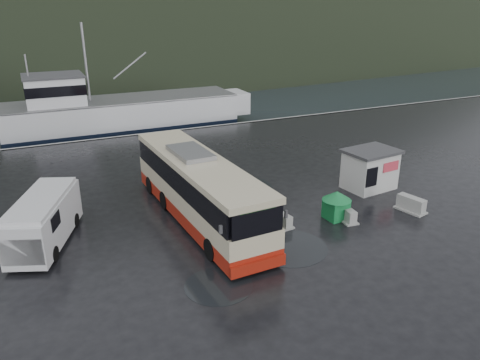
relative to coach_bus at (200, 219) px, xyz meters
name	(u,v)px	position (x,y,z in m)	size (l,w,h in m)	color
ground	(216,228)	(0.35, -1.43, 0.00)	(160.00, 160.00, 0.00)	black
harbor_water	(52,48)	(0.35, 108.57, 0.00)	(300.00, 180.00, 0.02)	black
quay_edge	(131,135)	(0.35, 18.57, 0.00)	(160.00, 0.60, 1.50)	#999993
headland	(52,24)	(10.35, 248.57, 0.00)	(780.00, 540.00, 570.00)	black
coach_bus	(200,219)	(0.00, 0.00, 0.00)	(3.21, 12.95, 3.67)	#C2B693
white_van	(48,243)	(-7.79, 0.53, 0.00)	(2.05, 5.95, 2.49)	silver
waste_bin_left	(245,238)	(1.29, -3.06, 0.00)	(1.10, 1.10, 1.54)	#157738
waste_bin_right	(335,218)	(6.77, -3.09, 0.00)	(1.14, 1.14, 1.60)	#157738
dome_tent	(217,233)	(0.20, -1.97, 0.00)	(2.17, 3.04, 1.19)	#252D1B
ticket_kiosk	(368,188)	(11.31, -0.27, 0.00)	(3.25, 2.46, 2.54)	silver
jersey_barrier_a	(282,225)	(3.67, -2.61, 0.00)	(0.70, 1.41, 0.70)	#999993
jersey_barrier_b	(410,211)	(11.23, -4.07, 0.00)	(0.85, 1.71, 0.85)	#999993
jersey_barrier_c	(346,220)	(7.17, -3.55, 0.00)	(0.73, 1.45, 0.73)	#999993
fishing_trawler	(124,118)	(1.11, 25.45, 0.00)	(26.99, 5.91, 10.80)	silver
puddles	(256,229)	(2.26, -2.40, 0.01)	(9.02, 12.91, 0.01)	black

